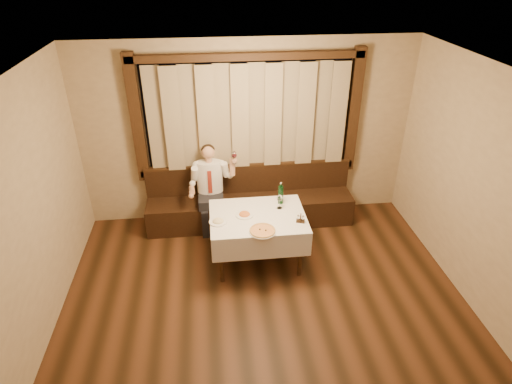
{
  "coord_description": "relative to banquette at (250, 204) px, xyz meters",
  "views": [
    {
      "loc": [
        -0.57,
        -3.03,
        3.85
      ],
      "look_at": [
        0.0,
        1.9,
        1.0
      ],
      "focal_mm": 30.0,
      "sensor_mm": 36.0,
      "label": 1
    }
  ],
  "objects": [
    {
      "name": "cruet_caddy",
      "position": [
        0.53,
        -1.25,
        0.49
      ],
      "size": [
        0.12,
        0.08,
        0.12
      ],
      "rotation": [
        0.0,
        0.0,
        -0.3
      ],
      "color": "black",
      "rests_on": "dining_table"
    },
    {
      "name": "table_wine_glass",
      "position": [
        0.31,
        -0.88,
        0.6
      ],
      "size": [
        0.08,
        0.08,
        0.21
      ],
      "rotation": [
        0.0,
        0.0,
        0.21
      ],
      "color": "white",
      "rests_on": "dining_table"
    },
    {
      "name": "dining_table",
      "position": [
        0.0,
        -1.02,
        0.34
      ],
      "size": [
        1.27,
        0.97,
        0.76
      ],
      "color": "black",
      "rests_on": "ground"
    },
    {
      "name": "pasta_cream",
      "position": [
        -0.53,
        -1.12,
        0.48
      ],
      "size": [
        0.24,
        0.24,
        0.08
      ],
      "rotation": [
        0.0,
        0.0,
        0.0
      ],
      "color": "white",
      "rests_on": "dining_table"
    },
    {
      "name": "green_bottle",
      "position": [
        0.35,
        -0.75,
        0.58
      ],
      "size": [
        0.07,
        0.07,
        0.33
      ],
      "rotation": [
        0.0,
        0.0,
        0.43
      ],
      "color": "#0F4A1C",
      "rests_on": "dining_table"
    },
    {
      "name": "pizza",
      "position": [
        0.01,
        -1.4,
        0.46
      ],
      "size": [
        0.34,
        0.34,
        0.04
      ],
      "rotation": [
        0.0,
        0.0,
        -0.07
      ],
      "color": "white",
      "rests_on": "dining_table"
    },
    {
      "name": "seated_man",
      "position": [
        -0.6,
        -0.09,
        0.48
      ],
      "size": [
        0.73,
        0.54,
        1.35
      ],
      "color": "black",
      "rests_on": "ground"
    },
    {
      "name": "pasta_red",
      "position": [
        -0.17,
        -1.0,
        0.48
      ],
      "size": [
        0.24,
        0.24,
        0.08
      ],
      "rotation": [
        0.0,
        0.0,
        0.05
      ],
      "color": "white",
      "rests_on": "dining_table"
    },
    {
      "name": "room",
      "position": [
        -0.0,
        -1.75,
        1.19
      ],
      "size": [
        5.01,
        6.01,
        2.81
      ],
      "color": "black",
      "rests_on": "ground"
    },
    {
      "name": "banquette",
      "position": [
        0.0,
        0.0,
        0.0
      ],
      "size": [
        3.2,
        0.61,
        0.94
      ],
      "color": "black",
      "rests_on": "ground"
    }
  ]
}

